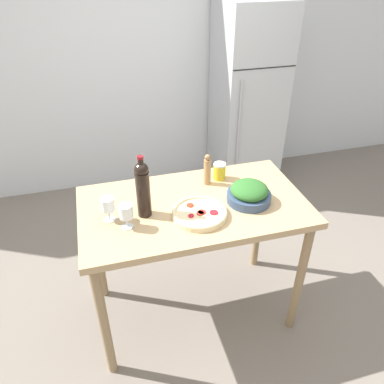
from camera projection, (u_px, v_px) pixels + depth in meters
name	position (u px, v px, depth m)	size (l,w,h in m)	color
ground_plane	(193.00, 308.00, 2.76)	(14.00, 14.00, 0.00)	slate
wall_back	(139.00, 60.00, 3.61)	(6.40, 0.08, 2.60)	silver
refrigerator	(247.00, 101.00, 3.74)	(0.60, 0.67, 1.86)	#B7BCC1
prep_counter	(194.00, 219.00, 2.30)	(1.35, 0.76, 0.95)	tan
wine_bottle	(143.00, 188.00, 2.05)	(0.08, 0.08, 0.38)	black
wine_glass_near	(126.00, 213.00, 1.99)	(0.07, 0.07, 0.14)	silver
wine_glass_far	(108.00, 205.00, 2.05)	(0.07, 0.07, 0.14)	silver
pepper_mill	(207.00, 170.00, 2.36)	(0.05, 0.05, 0.21)	#AD7F51
salad_bowl	(249.00, 193.00, 2.22)	(0.26, 0.26, 0.13)	#384C6B
homemade_pizza	(200.00, 213.00, 2.12)	(0.31, 0.31, 0.04)	beige
salt_canister	(219.00, 171.00, 2.44)	(0.08, 0.08, 0.11)	yellow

